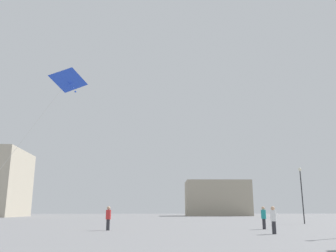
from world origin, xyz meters
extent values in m
cylinder|color=#2D2D33|center=(7.69, 22.86, 0.39)|extent=(0.25, 0.25, 0.77)
cylinder|color=teal|center=(7.69, 22.86, 1.11)|extent=(0.37, 0.37, 0.67)
sphere|color=tan|center=(7.69, 22.86, 1.57)|extent=(0.25, 0.25, 0.25)
cylinder|color=#2D2D33|center=(-4.07, 22.02, 0.39)|extent=(0.25, 0.25, 0.77)
cylinder|color=red|center=(-4.07, 22.02, 1.11)|extent=(0.37, 0.37, 0.67)
sphere|color=tan|center=(-4.07, 22.02, 1.57)|extent=(0.25, 0.25, 0.25)
cylinder|color=#2D2D33|center=(6.50, 17.34, 0.38)|extent=(0.25, 0.25, 0.75)
cylinder|color=white|center=(6.50, 17.34, 1.08)|extent=(0.36, 0.36, 0.65)
sphere|color=tan|center=(6.50, 17.34, 1.53)|extent=(0.25, 0.25, 0.25)
pyramid|color=blue|center=(-5.60, 13.67, 8.26)|extent=(1.67, 1.40, 0.91)
sphere|color=blue|center=(-5.45, 13.65, 8.03)|extent=(0.10, 0.10, 0.10)
sphere|color=blue|center=(-5.31, 13.64, 7.82)|extent=(0.10, 0.10, 0.10)
sphere|color=blue|center=(-5.17, 13.64, 7.61)|extent=(0.10, 0.10, 0.10)
cylinder|color=silver|center=(-8.87, 15.84, 4.77)|extent=(6.57, 4.39, 6.96)
cube|color=#A39984|center=(17.00, 89.07, 4.50)|extent=(16.83, 11.59, 9.00)
cylinder|color=#2D2D30|center=(15.42, 33.17, 2.81)|extent=(0.12, 0.12, 5.62)
sphere|color=#EAE5C6|center=(15.42, 33.17, 5.77)|extent=(0.36, 0.36, 0.36)
camera|label=1|loc=(-1.18, -4.44, 1.41)|focal=37.41mm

